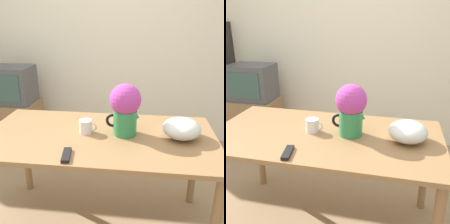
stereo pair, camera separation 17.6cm
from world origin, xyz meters
TOP-DOWN VIEW (x-y plane):
  - wall_back at (0.00, 1.85)m, footprint 8.00×0.05m
  - table at (0.06, 0.21)m, footprint 1.60×0.84m
  - flower_vase at (0.24, 0.24)m, footprint 0.24×0.21m
  - coffee_mug at (-0.03, 0.23)m, footprint 0.13×0.09m
  - white_bowl at (0.62, 0.23)m, footprint 0.25×0.25m
  - remote_control at (-0.07, -0.11)m, footprint 0.07×0.16m
  - tv_stand at (-1.19, 1.40)m, footprint 0.56×0.46m
  - tv_set at (-1.19, 1.40)m, footprint 0.51×0.39m

SIDE VIEW (x-z plane):
  - tv_stand at x=-1.19m, z-range 0.00..0.57m
  - table at x=0.06m, z-range 0.29..1.06m
  - remote_control at x=-0.07m, z-range 0.77..0.79m
  - tv_set at x=-1.19m, z-range 0.57..1.00m
  - coffee_mug at x=-0.03m, z-range 0.77..0.87m
  - white_bowl at x=0.62m, z-range 0.77..0.91m
  - flower_vase at x=0.24m, z-range 0.79..1.15m
  - wall_back at x=0.00m, z-range 0.00..2.60m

